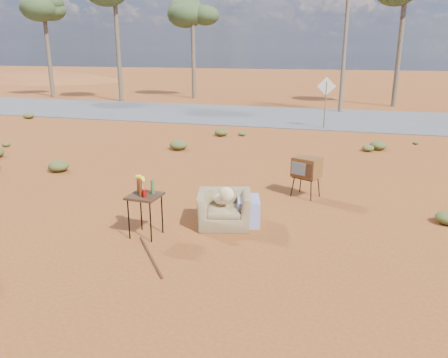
# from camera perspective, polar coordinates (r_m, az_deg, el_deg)

# --- Properties ---
(ground) EXTENTS (140.00, 140.00, 0.00)m
(ground) POSITION_cam_1_polar(r_m,az_deg,el_deg) (8.17, -3.26, -7.16)
(ground) COLOR brown
(ground) RESTS_ON ground
(highway) EXTENTS (140.00, 7.00, 0.04)m
(highway) POSITION_cam_1_polar(r_m,az_deg,el_deg) (22.43, 9.52, 8.00)
(highway) COLOR #565659
(highway) RESTS_ON ground
(dirt_mound) EXTENTS (26.00, 18.00, 2.00)m
(dirt_mound) POSITION_cam_1_polar(r_m,az_deg,el_deg) (52.46, -22.83, 11.74)
(dirt_mound) COLOR #935323
(dirt_mound) RESTS_ON ground
(armchair) EXTENTS (1.29, 1.03, 0.88)m
(armchair) POSITION_cam_1_polar(r_m,az_deg,el_deg) (8.42, 0.63, -3.35)
(armchair) COLOR olive
(armchair) RESTS_ON ground
(tv_unit) EXTENTS (0.71, 0.65, 0.93)m
(tv_unit) POSITION_cam_1_polar(r_m,az_deg,el_deg) (10.11, 10.73, 1.44)
(tv_unit) COLOR black
(tv_unit) RESTS_ON ground
(side_table) EXTENTS (0.58, 0.58, 1.10)m
(side_table) POSITION_cam_1_polar(r_m,az_deg,el_deg) (7.96, -10.47, -1.78)
(side_table) COLOR #392414
(side_table) RESTS_ON ground
(rusty_bar) EXTENTS (0.99, 1.25, 0.04)m
(rusty_bar) POSITION_cam_1_polar(r_m,az_deg,el_deg) (7.39, -9.60, -9.86)
(rusty_bar) COLOR #522816
(rusty_bar) RESTS_ON ground
(road_sign) EXTENTS (0.78, 0.06, 2.19)m
(road_sign) POSITION_cam_1_polar(r_m,az_deg,el_deg) (19.16, 13.18, 10.83)
(road_sign) COLOR brown
(road_sign) RESTS_ON ground
(eucalyptus_far_left) EXTENTS (3.20, 3.20, 7.10)m
(eucalyptus_far_left) POSITION_cam_1_polar(r_m,az_deg,el_deg) (34.04, -22.50, 19.89)
(eucalyptus_far_left) COLOR brown
(eucalyptus_far_left) RESTS_ON ground
(eucalyptus_near_left) EXTENTS (3.20, 3.20, 6.60)m
(eucalyptus_near_left) POSITION_cam_1_polar(r_m,az_deg,el_deg) (30.96, -4.13, 20.56)
(eucalyptus_near_left) COLOR brown
(eucalyptus_near_left) RESTS_ON ground
(utility_pole_center) EXTENTS (1.40, 0.20, 8.00)m
(utility_pole_center) POSITION_cam_1_polar(r_m,az_deg,el_deg) (24.57, 15.61, 18.03)
(utility_pole_center) COLOR brown
(utility_pole_center) RESTS_ON ground
(scrub_patch) EXTENTS (17.49, 8.07, 0.33)m
(scrub_patch) POSITION_cam_1_polar(r_m,az_deg,el_deg) (12.34, -0.18, 1.82)
(scrub_patch) COLOR #535927
(scrub_patch) RESTS_ON ground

